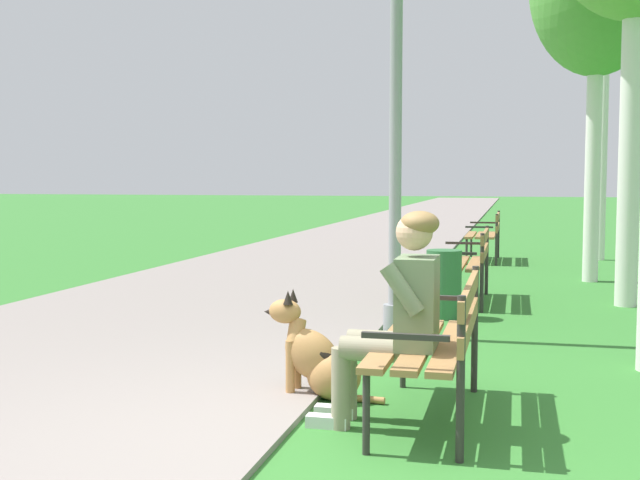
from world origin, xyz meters
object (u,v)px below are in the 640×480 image
(person_seated_on_near_bench, at_px, (398,310))
(lamp_post_near, at_px, (396,108))
(park_bench_mid, at_px, (469,258))
(litter_bin, at_px, (444,284))
(park_bench_near, at_px, (438,335))
(park_bench_far, at_px, (487,232))
(dog_shepherd, at_px, (319,359))

(person_seated_on_near_bench, bearing_deg, lamp_post_near, 98.90)
(park_bench_mid, bearing_deg, litter_bin, -99.24)
(park_bench_near, distance_m, litter_bin, 3.53)
(person_seated_on_near_bench, relative_size, litter_bin, 1.79)
(litter_bin, bearing_deg, park_bench_mid, 80.76)
(park_bench_far, distance_m, dog_shepherd, 9.13)
(park_bench_near, xyz_separation_m, park_bench_mid, (-0.09, 4.64, 0.00))
(park_bench_far, relative_size, person_seated_on_near_bench, 1.20)
(park_bench_near, distance_m, park_bench_far, 9.38)
(park_bench_near, distance_m, dog_shepherd, 0.88)
(park_bench_near, relative_size, park_bench_mid, 1.00)
(person_seated_on_near_bench, distance_m, litter_bin, 3.73)
(park_bench_far, relative_size, lamp_post_near, 0.38)
(park_bench_mid, relative_size, person_seated_on_near_bench, 1.20)
(park_bench_near, relative_size, person_seated_on_near_bench, 1.20)
(park_bench_mid, relative_size, lamp_post_near, 0.38)
(park_bench_near, bearing_deg, park_bench_mid, 91.11)
(park_bench_far, xyz_separation_m, litter_bin, (-0.22, -5.86, -0.16))
(dog_shepherd, height_order, lamp_post_near, lamp_post_near)
(dog_shepherd, relative_size, lamp_post_near, 0.21)
(park_bench_near, height_order, litter_bin, park_bench_near)
(park_bench_near, height_order, park_bench_mid, same)
(dog_shepherd, relative_size, litter_bin, 1.19)
(park_bench_near, height_order, dog_shepherd, park_bench_near)
(park_bench_near, bearing_deg, person_seated_on_near_bench, -136.21)
(person_seated_on_near_bench, bearing_deg, dog_shepherd, 140.43)
(park_bench_near, relative_size, lamp_post_near, 0.38)
(park_bench_far, xyz_separation_m, person_seated_on_near_bench, (-0.15, -9.58, 0.17))
(park_bench_near, bearing_deg, park_bench_far, 90.33)
(person_seated_on_near_bench, height_order, litter_bin, person_seated_on_near_bench)
(litter_bin, bearing_deg, person_seated_on_near_bench, -89.00)
(litter_bin, bearing_deg, park_bench_far, 87.88)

